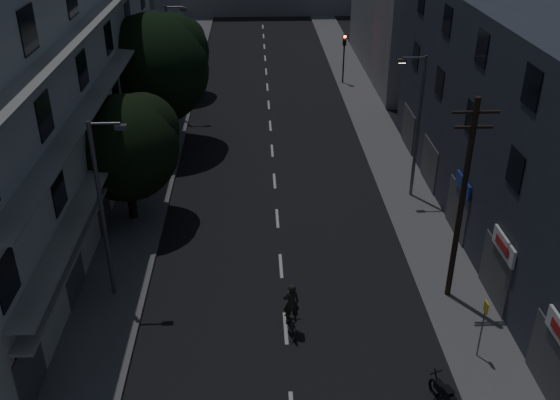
{
  "coord_description": "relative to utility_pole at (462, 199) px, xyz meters",
  "views": [
    {
      "loc": [
        -1.06,
        -13.43,
        16.69
      ],
      "look_at": [
        0.0,
        12.0,
        3.0
      ],
      "focal_mm": 40.0,
      "sensor_mm": 36.0,
      "label": 1
    }
  ],
  "objects": [
    {
      "name": "traffic_signal_far_right",
      "position": [
        -0.67,
        30.15,
        -1.77
      ],
      "size": [
        0.28,
        0.37,
        4.1
      ],
      "color": "black",
      "rests_on": "sidewalk_right"
    },
    {
      "name": "building_right",
      "position": [
        4.81,
        5.68,
        0.63
      ],
      "size": [
        6.19,
        28.0,
        11.0
      ],
      "color": "#2C303B",
      "rests_on": "ground"
    },
    {
      "name": "tree_near",
      "position": [
        -14.79,
        7.47,
        -0.51
      ],
      "size": [
        5.45,
        5.45,
        6.72
      ],
      "color": "black",
      "rests_on": "sidewalk_left"
    },
    {
      "name": "street_lamp_left_near",
      "position": [
        -14.48,
        0.71,
        -0.27
      ],
      "size": [
        1.51,
        0.25,
        8.0
      ],
      "color": "#58595F",
      "rests_on": "sidewalk_left"
    },
    {
      "name": "utility_pole",
      "position": [
        0.0,
        0.0,
        0.0
      ],
      "size": [
        1.8,
        0.24,
        9.0
      ],
      "color": "black",
      "rests_on": "sidewalk_right"
    },
    {
      "name": "lane_markings",
      "position": [
        -7.19,
        22.93,
        -4.86
      ],
      "size": [
        0.15,
        60.5,
        0.01
      ],
      "color": "beige",
      "rests_on": "ground"
    },
    {
      "name": "building_left",
      "position": [
        -19.16,
        9.68,
        2.13
      ],
      "size": [
        7.0,
        36.0,
        14.0
      ],
      "color": "#B2B2AD",
      "rests_on": "ground"
    },
    {
      "name": "ground",
      "position": [
        -7.19,
        16.68,
        -4.87
      ],
      "size": [
        160.0,
        160.0,
        0.0
      ],
      "primitive_type": "plane",
      "color": "black",
      "rests_on": "ground"
    },
    {
      "name": "cyclist",
      "position": [
        -6.98,
        -1.97,
        -4.1
      ],
      "size": [
        0.92,
        1.89,
        2.29
      ],
      "rotation": [
        0.0,
        0.0,
        0.17
      ],
      "color": "black",
      "rests_on": "ground"
    },
    {
      "name": "traffic_signal_far_left",
      "position": [
        -13.81,
        31.87,
        -1.77
      ],
      "size": [
        0.28,
        0.37,
        4.1
      ],
      "color": "black",
      "rests_on": "sidewalk_left"
    },
    {
      "name": "bus_stop_sign",
      "position": [
        0.05,
        -3.88,
        -2.98
      ],
      "size": [
        0.06,
        0.35,
        2.52
      ],
      "color": "#595B60",
      "rests_on": "sidewalk_right"
    },
    {
      "name": "tree_mid",
      "position": [
        -14.58,
        17.38,
        0.68
      ],
      "size": [
        7.02,
        7.02,
        8.64
      ],
      "color": "black",
      "rests_on": "sidewalk_left"
    },
    {
      "name": "street_lamp_left_far",
      "position": [
        -14.19,
        22.81,
        -0.27
      ],
      "size": [
        1.51,
        0.25,
        8.0
      ],
      "color": "#595B61",
      "rests_on": "sidewalk_left"
    },
    {
      "name": "sidewalk_right",
      "position": [
        0.31,
        16.68,
        -4.79
      ],
      "size": [
        3.0,
        90.0,
        0.15
      ],
      "primitive_type": "cube",
      "color": "#565659",
      "rests_on": "ground"
    },
    {
      "name": "street_lamp_right",
      "position": [
        0.38,
        9.34,
        -0.27
      ],
      "size": [
        1.51,
        0.25,
        8.0
      ],
      "color": "#56595D",
      "rests_on": "sidewalk_right"
    },
    {
      "name": "sidewalk_left",
      "position": [
        -14.69,
        16.68,
        -4.79
      ],
      "size": [
        3.0,
        90.0,
        0.15
      ],
      "primitive_type": "cube",
      "color": "#565659",
      "rests_on": "ground"
    },
    {
      "name": "tree_far",
      "position": [
        -14.56,
        27.79,
        -0.85
      ],
      "size": [
        5.0,
        5.0,
        6.18
      ],
      "color": "black",
      "rests_on": "sidewalk_left"
    },
    {
      "name": "motorcycle",
      "position": [
        -1.87,
        -6.14,
        -4.42
      ],
      "size": [
        0.8,
        1.69,
        1.13
      ],
      "rotation": [
        0.0,
        0.0,
        0.35
      ],
      "color": "black",
      "rests_on": "ground"
    }
  ]
}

